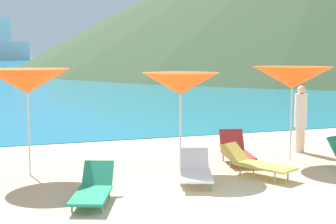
{
  "coord_description": "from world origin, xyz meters",
  "views": [
    {
      "loc": [
        -3.74,
        -6.52,
        2.64
      ],
      "look_at": [
        0.27,
        5.14,
        1.2
      ],
      "focal_mm": 53.0,
      "sensor_mm": 36.0,
      "label": 1
    }
  ],
  "objects_px": {
    "umbrella_3": "(27,81)",
    "umbrella_4": "(180,84)",
    "umbrella_5": "(292,78)",
    "lounge_chair_3": "(196,170)",
    "lounge_chair_12": "(236,150)",
    "lounge_chair_7": "(256,162)",
    "beachgoer_0": "(301,117)",
    "lounge_chair_10": "(93,189)"
  },
  "relations": [
    {
      "from": "lounge_chair_3",
      "to": "lounge_chair_10",
      "type": "distance_m",
      "value": 2.32
    },
    {
      "from": "beachgoer_0",
      "to": "umbrella_5",
      "type": "bearing_deg",
      "value": 0.57
    },
    {
      "from": "umbrella_3",
      "to": "lounge_chair_3",
      "type": "distance_m",
      "value": 4.07
    },
    {
      "from": "lounge_chair_7",
      "to": "lounge_chair_10",
      "type": "relative_size",
      "value": 1.05
    },
    {
      "from": "umbrella_3",
      "to": "lounge_chair_10",
      "type": "height_order",
      "value": "umbrella_3"
    },
    {
      "from": "umbrella_4",
      "to": "beachgoer_0",
      "type": "xyz_separation_m",
      "value": [
        3.77,
        0.84,
        -1.02
      ]
    },
    {
      "from": "lounge_chair_3",
      "to": "lounge_chair_7",
      "type": "bearing_deg",
      "value": 23.16
    },
    {
      "from": "umbrella_4",
      "to": "lounge_chair_7",
      "type": "xyz_separation_m",
      "value": [
        1.32,
        -1.17,
        -1.67
      ]
    },
    {
      "from": "umbrella_4",
      "to": "umbrella_5",
      "type": "bearing_deg",
      "value": -0.19
    },
    {
      "from": "lounge_chair_12",
      "to": "lounge_chair_3",
      "type": "bearing_deg",
      "value": -126.13
    },
    {
      "from": "umbrella_3",
      "to": "umbrella_5",
      "type": "relative_size",
      "value": 1.0
    },
    {
      "from": "lounge_chair_3",
      "to": "lounge_chair_10",
      "type": "height_order",
      "value": "lounge_chair_10"
    },
    {
      "from": "umbrella_3",
      "to": "lounge_chair_12",
      "type": "bearing_deg",
      "value": -3.69
    },
    {
      "from": "umbrella_5",
      "to": "lounge_chair_7",
      "type": "xyz_separation_m",
      "value": [
        -1.6,
        -1.16,
        -1.76
      ]
    },
    {
      "from": "lounge_chair_7",
      "to": "lounge_chair_12",
      "type": "xyz_separation_m",
      "value": [
        0.22,
        1.39,
        0.0
      ]
    },
    {
      "from": "umbrella_4",
      "to": "lounge_chair_12",
      "type": "distance_m",
      "value": 2.28
    },
    {
      "from": "umbrella_5",
      "to": "beachgoer_0",
      "type": "xyz_separation_m",
      "value": [
        0.85,
        0.85,
        -1.11
      ]
    },
    {
      "from": "umbrella_5",
      "to": "umbrella_4",
      "type": "bearing_deg",
      "value": 179.81
    },
    {
      "from": "umbrella_5",
      "to": "lounge_chair_3",
      "type": "xyz_separation_m",
      "value": [
        -3.05,
        -1.25,
        -1.79
      ]
    },
    {
      "from": "umbrella_5",
      "to": "beachgoer_0",
      "type": "relative_size",
      "value": 1.3
    },
    {
      "from": "lounge_chair_7",
      "to": "umbrella_3",
      "type": "bearing_deg",
      "value": 133.45
    },
    {
      "from": "umbrella_4",
      "to": "beachgoer_0",
      "type": "bearing_deg",
      "value": 12.58
    },
    {
      "from": "lounge_chair_12",
      "to": "beachgoer_0",
      "type": "relative_size",
      "value": 0.81
    },
    {
      "from": "lounge_chair_3",
      "to": "beachgoer_0",
      "type": "xyz_separation_m",
      "value": [
        3.9,
        2.11,
        0.68
      ]
    },
    {
      "from": "umbrella_3",
      "to": "lounge_chair_10",
      "type": "distance_m",
      "value": 3.18
    },
    {
      "from": "lounge_chair_7",
      "to": "umbrella_5",
      "type": "bearing_deg",
      "value": 9.64
    },
    {
      "from": "lounge_chair_10",
      "to": "lounge_chair_12",
      "type": "height_order",
      "value": "lounge_chair_12"
    },
    {
      "from": "lounge_chair_10",
      "to": "umbrella_3",
      "type": "bearing_deg",
      "value": 131.92
    },
    {
      "from": "umbrella_5",
      "to": "lounge_chair_10",
      "type": "height_order",
      "value": "umbrella_5"
    },
    {
      "from": "lounge_chair_7",
      "to": "beachgoer_0",
      "type": "xyz_separation_m",
      "value": [
        2.45,
        2.01,
        0.65
      ]
    },
    {
      "from": "umbrella_3",
      "to": "umbrella_4",
      "type": "bearing_deg",
      "value": -9.21
    },
    {
      "from": "umbrella_3",
      "to": "umbrella_4",
      "type": "distance_m",
      "value": 3.36
    },
    {
      "from": "umbrella_3",
      "to": "lounge_chair_7",
      "type": "xyz_separation_m",
      "value": [
        4.63,
        -1.71,
        -1.76
      ]
    },
    {
      "from": "umbrella_3",
      "to": "beachgoer_0",
      "type": "bearing_deg",
      "value": 2.46
    },
    {
      "from": "lounge_chair_10",
      "to": "lounge_chair_12",
      "type": "distance_m",
      "value": 4.44
    },
    {
      "from": "lounge_chair_3",
      "to": "beachgoer_0",
      "type": "relative_size",
      "value": 0.92
    },
    {
      "from": "umbrella_4",
      "to": "lounge_chair_10",
      "type": "distance_m",
      "value": 3.49
    },
    {
      "from": "umbrella_3",
      "to": "lounge_chair_3",
      "type": "relative_size",
      "value": 1.4
    },
    {
      "from": "umbrella_3",
      "to": "umbrella_4",
      "type": "height_order",
      "value": "umbrella_3"
    },
    {
      "from": "umbrella_5",
      "to": "umbrella_3",
      "type": "bearing_deg",
      "value": 174.99
    },
    {
      "from": "lounge_chair_3",
      "to": "lounge_chair_12",
      "type": "xyz_separation_m",
      "value": [
        1.67,
        1.49,
        0.03
      ]
    },
    {
      "from": "lounge_chair_12",
      "to": "beachgoer_0",
      "type": "height_order",
      "value": "beachgoer_0"
    }
  ]
}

